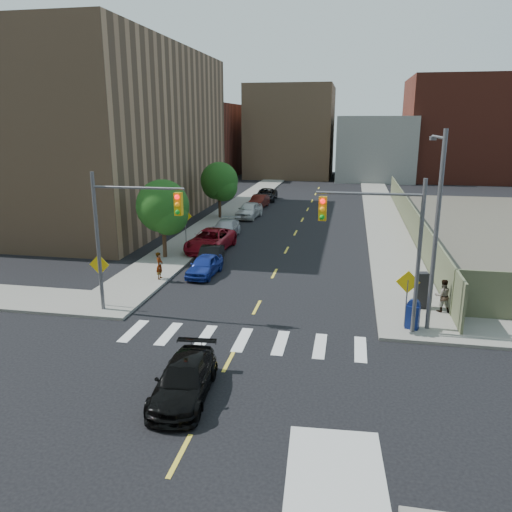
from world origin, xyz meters
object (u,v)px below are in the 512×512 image
at_px(parked_car_maroon, 259,201).
at_px(parked_car_grey, 266,195).
at_px(parked_car_blue, 205,265).
at_px(parked_car_black, 210,256).
at_px(parked_car_silver, 225,229).
at_px(black_sedan, 184,380).
at_px(payphone, 421,290).
at_px(parked_car_red, 211,240).
at_px(parked_car_white, 249,210).
at_px(pedestrian_east, 443,296).
at_px(pedestrian_west, 160,266).
at_px(mailbox, 413,314).

xyz_separation_m(parked_car_maroon, parked_car_grey, (-0.09, 5.24, 0.01)).
xyz_separation_m(parked_car_blue, parked_car_grey, (-1.30, 30.53, 0.07)).
distance_m(parked_car_blue, parked_car_black, 2.21).
bearing_deg(parked_car_silver, black_sedan, -80.71).
height_order(parked_car_silver, payphone, payphone).
xyz_separation_m(parked_car_red, black_sedan, (4.62, -19.72, -0.15)).
height_order(parked_car_white, black_sedan, parked_car_white).
bearing_deg(parked_car_blue, parked_car_silver, 100.63).
bearing_deg(black_sedan, parked_car_black, 98.11).
xyz_separation_m(payphone, pedestrian_east, (0.97, -0.34, -0.10)).
xyz_separation_m(pedestrian_west, pedestrian_east, (15.69, -2.43, 0.01)).
distance_m(parked_car_red, parked_car_maroon, 19.34).
height_order(parked_car_black, parked_car_silver, parked_car_silver).
height_order(parked_car_silver, mailbox, mailbox).
height_order(parked_car_black, parked_car_white, parked_car_white).
bearing_deg(parked_car_blue, pedestrian_west, -141.74).
xyz_separation_m(parked_car_grey, payphone, (13.70, -34.21, 0.37)).
bearing_deg(pedestrian_east, pedestrian_west, -20.20).
bearing_deg(parked_car_grey, pedestrian_east, -69.37).
distance_m(parked_car_black, parked_car_maroon, 23.11).
height_order(parked_car_blue, payphone, payphone).
xyz_separation_m(parked_car_red, parked_car_grey, (0.00, 24.57, -0.08)).
relative_size(parked_car_silver, parked_car_maroon, 1.15).
height_order(parked_car_grey, mailbox, mailbox).
relative_size(parked_car_grey, pedestrian_west, 3.13).
height_order(parked_car_white, payphone, payphone).
bearing_deg(parked_car_blue, black_sedan, -72.92).
height_order(parked_car_white, parked_car_grey, parked_car_white).
relative_size(parked_car_white, parked_car_maroon, 1.09).
bearing_deg(pedestrian_west, pedestrian_east, -103.71).
bearing_deg(parked_car_red, parked_car_blue, -74.20).
xyz_separation_m(parked_car_blue, parked_car_black, (-0.25, 2.20, -0.01)).
distance_m(parked_car_white, mailbox, 28.59).
xyz_separation_m(parked_car_silver, payphone, (13.70, -14.12, 0.37)).
distance_m(parked_car_black, parked_car_white, 16.93).
bearing_deg(mailbox, pedestrian_west, 179.40).
bearing_deg(parked_car_blue, payphone, -13.00).
distance_m(parked_car_red, mailbox, 17.99).
bearing_deg(parked_car_grey, parked_car_blue, -89.94).
bearing_deg(pedestrian_west, parked_car_red, -12.52).
relative_size(parked_car_white, payphone, 2.49).
height_order(parked_car_black, pedestrian_west, pedestrian_west).
relative_size(parked_car_white, pedestrian_east, 2.79).
height_order(payphone, pedestrian_west, payphone).
bearing_deg(parked_car_blue, parked_car_black, 100.00).
height_order(parked_car_silver, pedestrian_west, pedestrian_west).
relative_size(parked_car_blue, pedestrian_west, 2.30).
height_order(parked_car_red, parked_car_maroon, parked_car_red).
distance_m(parked_car_blue, pedestrian_west, 2.83).
bearing_deg(parked_car_black, pedestrian_east, -30.12).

